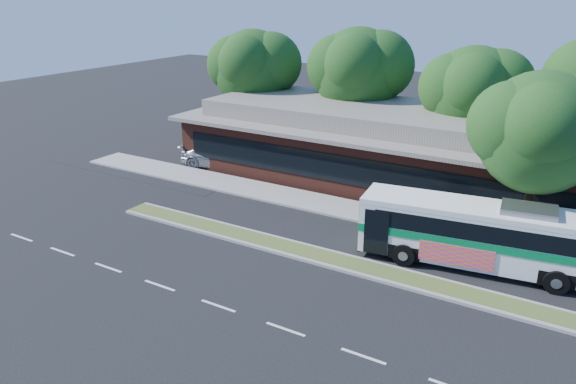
{
  "coord_description": "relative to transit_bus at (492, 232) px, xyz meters",
  "views": [
    {
      "loc": [
        8.87,
        -19.52,
        11.43
      ],
      "look_at": [
        -4.44,
        2.52,
        2.0
      ],
      "focal_mm": 35.0,
      "sensor_mm": 36.0,
      "label": 1
    }
  ],
  "objects": [
    {
      "name": "ground",
      "position": [
        -5.06,
        -3.42,
        -1.7
      ],
      "size": [
        120.0,
        120.0,
        0.0
      ],
      "primitive_type": "plane",
      "color": "black",
      "rests_on": "ground"
    },
    {
      "name": "sedan",
      "position": [
        -18.85,
        5.55,
        -0.95
      ],
      "size": [
        5.48,
        3.04,
        1.5
      ],
      "primitive_type": "imported",
      "rotation": [
        0.0,
        0.0,
        1.76
      ],
      "color": "#A0A3A7",
      "rests_on": "ground"
    },
    {
      "name": "median_strip",
      "position": [
        -5.06,
        -2.82,
        -1.63
      ],
      "size": [
        26.0,
        1.1,
        0.15
      ],
      "primitive_type": "cube",
      "color": "#445925",
      "rests_on": "ground"
    },
    {
      "name": "tree_bg_b",
      "position": [
        -11.62,
        12.72,
        4.44
      ],
      "size": [
        6.69,
        6.0,
        9.0
      ],
      "color": "black",
      "rests_on": "ground"
    },
    {
      "name": "tree_bg_c",
      "position": [
        -3.65,
        11.71,
        3.89
      ],
      "size": [
        6.24,
        5.6,
        8.26
      ],
      "color": "black",
      "rests_on": "ground"
    },
    {
      "name": "tree_bg_a",
      "position": [
        -19.64,
        11.72,
        4.17
      ],
      "size": [
        6.47,
        5.8,
        8.63
      ],
      "color": "black",
      "rests_on": "ground"
    },
    {
      "name": "parking_lot",
      "position": [
        -23.06,
        6.58,
        -1.7
      ],
      "size": [
        14.0,
        12.0,
        0.01
      ],
      "primitive_type": "cube",
      "color": "black",
      "rests_on": "ground"
    },
    {
      "name": "sidewalk_tree",
      "position": [
        1.33,
        2.91,
        3.96
      ],
      "size": [
        5.95,
        5.33,
        8.2
      ],
      "color": "black",
      "rests_on": "ground"
    },
    {
      "name": "plaza_building",
      "position": [
        -5.06,
        9.57,
        0.43
      ],
      "size": [
        33.2,
        11.2,
        4.45
      ],
      "color": "#5A271C",
      "rests_on": "ground"
    },
    {
      "name": "sidewalk",
      "position": [
        -5.06,
        2.98,
        -1.64
      ],
      "size": [
        44.0,
        2.6,
        0.12
      ],
      "primitive_type": "cube",
      "color": "gray",
      "rests_on": "ground"
    },
    {
      "name": "transit_bus",
      "position": [
        0.0,
        0.0,
        0.0
      ],
      "size": [
        11.11,
        3.81,
        3.06
      ],
      "rotation": [
        0.0,
        0.0,
        0.14
      ],
      "color": "white",
      "rests_on": "ground"
    }
  ]
}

